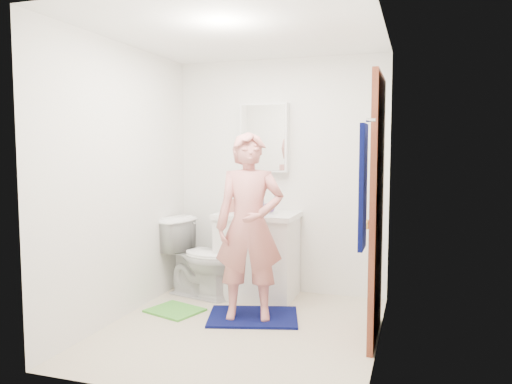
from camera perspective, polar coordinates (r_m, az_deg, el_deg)
floor at (r=4.29m, az=-1.71°, el=-15.50°), size 2.20×2.40×0.02m
ceiling at (r=4.12m, az=-1.81°, el=17.88°), size 2.20×2.40×0.02m
wall_back at (r=5.18m, az=2.78°, el=1.78°), size 2.20×0.02×2.40m
wall_front at (r=2.92m, az=-9.81°, el=-0.85°), size 2.20×0.02×2.40m
wall_left at (r=4.52m, az=-15.11°, el=1.13°), size 0.02×2.40×2.40m
wall_right at (r=3.80m, az=14.21°, el=0.43°), size 0.02×2.40×2.40m
vanity_cabinet at (r=5.05m, az=0.19°, el=-7.47°), size 0.75×0.55×0.80m
countertop at (r=4.98m, az=0.20°, el=-2.69°), size 0.79×0.59×0.05m
sink_basin at (r=4.97m, az=0.20°, el=-2.52°), size 0.40×0.40×0.03m
faucet at (r=5.14m, az=0.81°, el=-1.49°), size 0.03×0.03×0.12m
medicine_cabinet at (r=5.15m, az=0.97°, el=6.22°), size 0.50×0.12×0.70m
mirror_panel at (r=5.09m, az=0.76°, el=6.23°), size 0.46×0.01×0.66m
door at (r=3.97m, az=13.65°, el=-1.91°), size 0.05×0.80×2.05m
door_knob at (r=3.66m, az=12.61°, el=-3.64°), size 0.07×0.07×0.07m
towel at (r=3.23m, az=12.13°, el=0.57°), size 0.03×0.24×0.80m
towel_hook at (r=3.23m, az=12.99°, el=8.01°), size 0.06×0.02×0.02m
toilet at (r=5.10m, az=-6.32°, el=-7.45°), size 0.86×0.61×0.79m
bath_mat at (r=4.53m, az=-0.33°, el=-14.08°), size 0.89×0.74×0.02m
green_rug at (r=4.76m, az=-9.26°, el=-13.22°), size 0.55×0.50×0.02m
soap_dispenser at (r=5.05m, az=-3.10°, el=-1.20°), size 0.11×0.11×0.19m
toothbrush_cup at (r=5.00m, az=1.53°, el=-1.86°), size 0.12×0.12×0.09m
man at (r=4.29m, az=-0.75°, el=-3.94°), size 0.67×0.52×1.61m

